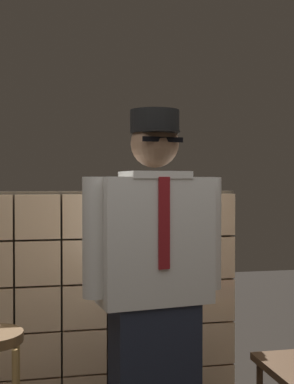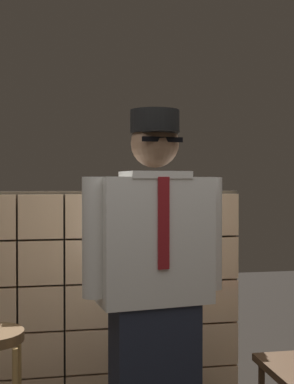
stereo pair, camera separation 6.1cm
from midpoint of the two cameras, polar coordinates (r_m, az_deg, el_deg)
The scene contains 2 objects.
glass_block_wall at distance 3.34m, azimuth -3.69°, elevation -12.42°, with size 1.73×0.10×1.45m.
standing_person at distance 2.58m, azimuth 1.56°, elevation -10.66°, with size 0.74×0.35×1.84m.
Camera 2 is at (-0.34, -1.94, 1.48)m, focal length 47.75 mm.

